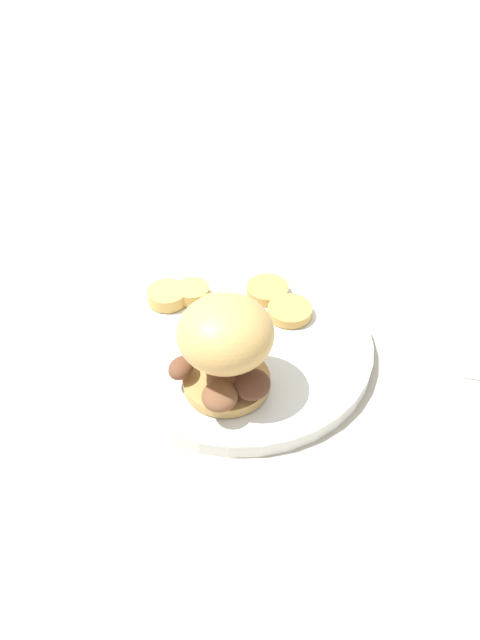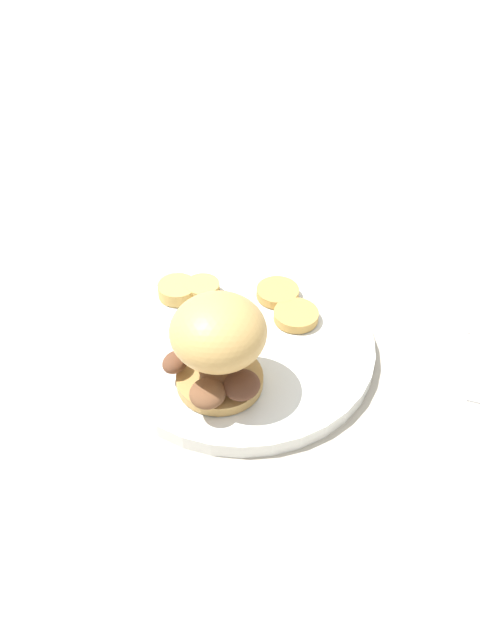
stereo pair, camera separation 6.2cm
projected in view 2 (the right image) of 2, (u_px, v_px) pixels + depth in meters
ground_plane at (240, 350)px, 0.66m from camera, size 4.00×4.00×0.00m
dinner_plate at (240, 343)px, 0.65m from camera, size 0.28×0.28×0.02m
sandwich at (216, 344)px, 0.56m from camera, size 0.10×0.10×0.10m
potato_round_0 at (176, 290)px, 0.69m from camera, size 0.04×0.04×0.01m
potato_round_1 at (276, 292)px, 0.69m from camera, size 0.05×0.05×0.01m
potato_round_2 at (294, 315)px, 0.67m from camera, size 0.05×0.05×0.01m
potato_round_3 at (201, 289)px, 0.70m from camera, size 0.04×0.04×0.02m
potato_round_4 at (220, 308)px, 0.67m from camera, size 0.04×0.04×0.01m
fork at (476, 349)px, 0.66m from camera, size 0.15×0.06×0.00m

